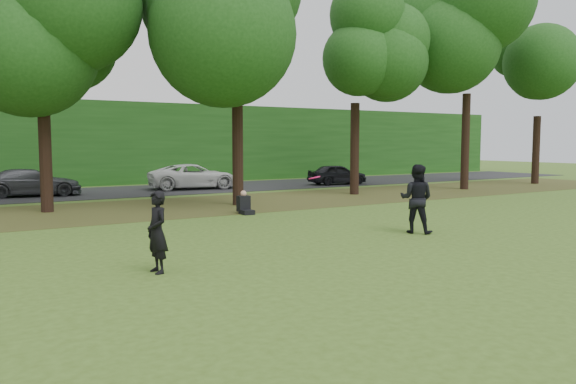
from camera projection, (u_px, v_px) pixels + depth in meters
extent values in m
plane|color=#39541A|center=(346.00, 280.00, 10.39)|extent=(120.00, 120.00, 0.00)
cube|color=#473919|center=(136.00, 209.00, 21.38)|extent=(60.00, 7.00, 0.01)
cube|color=black|center=(88.00, 193.00, 28.14)|extent=(70.00, 7.00, 0.02)
cube|color=#184313|center=(64.00, 143.00, 32.99)|extent=(70.00, 3.00, 5.00)
imported|color=black|center=(157.00, 232.00, 10.91)|extent=(0.43, 0.62, 1.61)
imported|color=black|center=(416.00, 199.00, 15.73)|extent=(1.13, 1.19, 1.93)
imported|color=#3D3E44|center=(31.00, 182.00, 26.43)|extent=(4.63, 2.34, 1.29)
imported|color=silver|center=(194.00, 176.00, 30.63)|extent=(5.12, 2.86, 1.35)
imported|color=black|center=(337.00, 174.00, 33.91)|extent=(3.75, 1.91, 1.22)
cylinder|color=#EC1362|center=(314.00, 178.00, 12.83)|extent=(0.29, 0.29, 0.11)
cube|color=black|center=(247.00, 212.00, 19.91)|extent=(0.43, 0.58, 0.16)
cube|color=black|center=(244.00, 203.00, 20.13)|extent=(0.44, 0.36, 0.56)
sphere|color=tan|center=(243.00, 194.00, 20.10)|extent=(0.22, 0.22, 0.22)
cylinder|color=black|center=(45.00, 156.00, 20.38)|extent=(0.44, 0.44, 4.12)
sphere|color=#184313|center=(40.00, 21.00, 19.95)|extent=(5.80, 5.80, 5.80)
cylinder|color=black|center=(238.00, 148.00, 22.69)|extent=(0.44, 0.44, 4.62)
sphere|color=#184313|center=(237.00, 12.00, 22.22)|extent=(6.60, 6.60, 6.60)
cylinder|color=black|center=(355.00, 149.00, 27.41)|extent=(0.44, 0.44, 4.45)
sphere|color=#184313|center=(356.00, 41.00, 26.95)|extent=(6.20, 6.20, 6.20)
cylinder|color=black|center=(465.00, 142.00, 30.39)|extent=(0.44, 0.44, 5.17)
sphere|color=#184313|center=(469.00, 28.00, 29.86)|extent=(7.40, 7.40, 7.40)
cylinder|color=black|center=(536.00, 150.00, 34.55)|extent=(0.44, 0.44, 4.16)
sphere|color=#184313|center=(539.00, 70.00, 34.12)|extent=(5.60, 5.60, 5.60)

